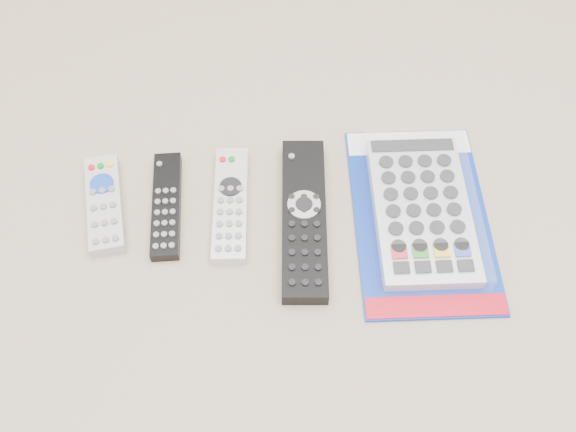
{
  "coord_description": "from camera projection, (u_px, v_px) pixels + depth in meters",
  "views": [
    {
      "loc": [
        -0.04,
        -0.45,
        0.74
      ],
      "look_at": [
        0.0,
        -0.0,
        0.01
      ],
      "focal_mm": 40.0,
      "sensor_mm": 36.0,
      "label": 1
    }
  ],
  "objects": [
    {
      "name": "remote_small_grey",
      "position": [
        105.0,
        204.0,
        0.87
      ],
      "size": [
        0.06,
        0.16,
        0.02
      ],
      "rotation": [
        0.0,
        0.0,
        0.12
      ],
      "color": "#ACACAE",
      "rests_on": "ground"
    },
    {
      "name": "remote_large_black",
      "position": [
        304.0,
        218.0,
        0.86
      ],
      "size": [
        0.08,
        0.25,
        0.03
      ],
      "rotation": [
        0.0,
        0.0,
        -0.09
      ],
      "color": "black",
      "rests_on": "ground"
    },
    {
      "name": "jumbo_remote_packaged",
      "position": [
        422.0,
        209.0,
        0.86
      ],
      "size": [
        0.2,
        0.31,
        0.04
      ],
      "rotation": [
        0.0,
        0.0,
        -0.05
      ],
      "color": "#0E2E9E",
      "rests_on": "ground"
    },
    {
      "name": "remote_silver_dvd",
      "position": [
        231.0,
        204.0,
        0.87
      ],
      "size": [
        0.06,
        0.18,
        0.02
      ],
      "rotation": [
        0.0,
        0.0,
        -0.07
      ],
      "color": "silver",
      "rests_on": "ground"
    },
    {
      "name": "remote_slim_black",
      "position": [
        166.0,
        206.0,
        0.87
      ],
      "size": [
        0.04,
        0.17,
        0.02
      ],
      "rotation": [
        0.0,
        0.0,
        -0.02
      ],
      "color": "black",
      "rests_on": "ground"
    }
  ]
}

